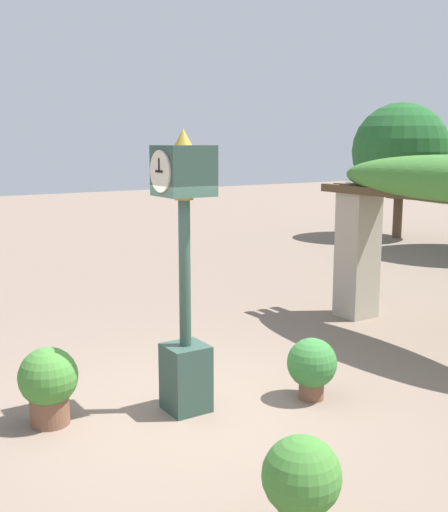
# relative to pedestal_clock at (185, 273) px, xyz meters

# --- Properties ---
(ground_plane) EXTENTS (60.00, 60.00, 0.00)m
(ground_plane) POSITION_rel_pedestal_clock_xyz_m (0.07, -0.01, -1.55)
(ground_plane) COLOR #7F6B5B
(pedestal_clock) EXTENTS (0.53, 0.57, 3.08)m
(pedestal_clock) POSITION_rel_pedestal_clock_xyz_m (0.00, 0.00, 0.00)
(pedestal_clock) COLOR #2D473D
(pedestal_clock) RESTS_ON ground
(potted_plant_near_left) EXTENTS (0.60, 0.60, 0.83)m
(potted_plant_near_left) POSITION_rel_pedestal_clock_xyz_m (2.55, -0.45, -1.08)
(potted_plant_near_left) COLOR #9E563D
(potted_plant_near_left) RESTS_ON ground
(potted_plant_near_right) EXTENTS (0.62, 0.62, 0.84)m
(potted_plant_near_right) POSITION_rel_pedestal_clock_xyz_m (-0.46, -1.39, -1.09)
(potted_plant_near_right) COLOR brown
(potted_plant_near_right) RESTS_ON ground
(potted_plant_far_left) EXTENTS (0.58, 0.58, 0.72)m
(potted_plant_far_left) POSITION_rel_pedestal_clock_xyz_m (0.51, 1.38, -1.15)
(potted_plant_far_left) COLOR brown
(potted_plant_far_left) RESTS_ON ground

